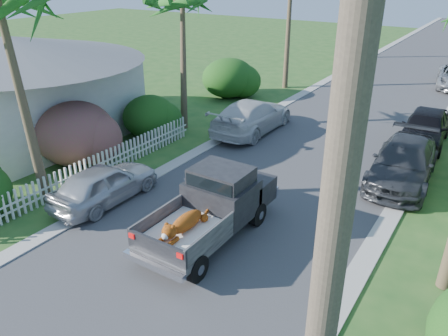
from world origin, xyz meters
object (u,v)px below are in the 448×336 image
Objects in this scene: pickup_truck at (216,203)px; parked_car_rm at (403,163)px; parked_car_ln at (104,184)px; parked_car_lf at (252,116)px; parked_car_rf at (425,128)px; house_left at (17,90)px.

pickup_truck reaches higher than parked_car_rm.
parked_car_lf is at bearing -94.23° from parked_car_ln.
parked_car_rm is at bearing 59.55° from pickup_truck.
parked_car_rf is 14.38m from parked_car_ln.
parked_car_rm is 0.96× the size of parked_car_lf.
pickup_truck is at bearing -9.79° from house_left.
parked_car_rf reaches higher than parked_car_rm.
house_left is (-9.40, -6.23, 1.33)m from parked_car_lf.
parked_car_rf reaches higher than parked_car_lf.
parked_car_rf is at bearing 87.42° from parked_car_rm.
house_left reaches higher than parked_car_lf.
pickup_truck is 0.94× the size of parked_car_lf.
parked_car_rf is 0.86× the size of parked_car_lf.
house_left is (-8.66, 2.75, 1.43)m from parked_car_ln.
pickup_truck reaches higher than parked_car_rf.
parked_car_lf reaches higher than parked_car_ln.
parked_car_lf is at bearing 163.91° from parked_car_rm.
parked_car_rm is 11.02m from parked_car_ln.
parked_car_rm is at bearing -91.40° from parked_car_rf.
parked_car_rm is 1.12× the size of parked_car_rf.
parked_car_ln is 9.01m from parked_car_lf.
parked_car_lf is (-7.54, 1.70, 0.03)m from parked_car_rm.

